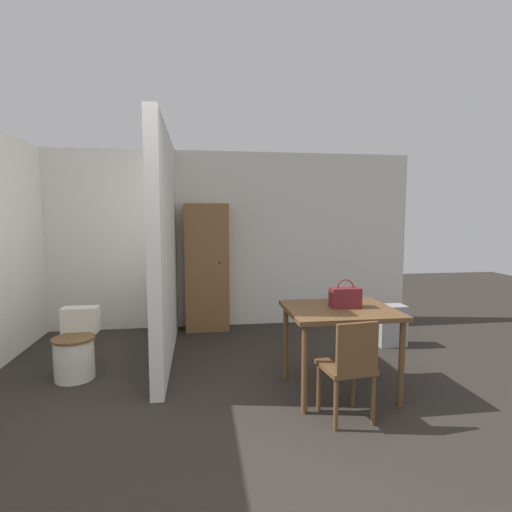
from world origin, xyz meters
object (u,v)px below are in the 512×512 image
wooden_chair (349,366)px  wooden_cabinet (207,267)px  space_heater (391,325)px  toilet (76,349)px  handbag (345,297)px  dining_table (340,318)px

wooden_chair → wooden_cabinet: bearing=104.0°
wooden_cabinet → space_heater: size_ratio=3.52×
toilet → handbag: bearing=-15.0°
dining_table → space_heater: 1.66m
toilet → wooden_chair: bearing=-27.4°
dining_table → wooden_cabinet: 2.47m
dining_table → space_heater: (1.09, 1.17, -0.43)m
wooden_chair → handbag: size_ratio=3.06×
dining_table → toilet: 2.59m
wooden_chair → handbag: (0.16, 0.55, 0.42)m
toilet → space_heater: size_ratio=1.31×
handbag → toilet: bearing=165.0°
space_heater → dining_table: bearing=-133.1°
toilet → space_heater: (3.56, 0.47, -0.03)m
space_heater → toilet: bearing=-172.4°
handbag → space_heater: 1.67m
wooden_cabinet → space_heater: 2.53m
dining_table → wooden_cabinet: size_ratio=0.54×
dining_table → wooden_cabinet: wooden_cabinet is taller
dining_table → toilet: dining_table is taller
dining_table → toilet: bearing=164.2°
wooden_chair → wooden_cabinet: size_ratio=0.46×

